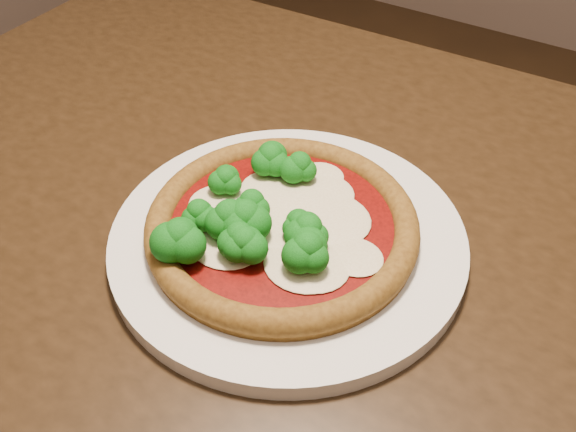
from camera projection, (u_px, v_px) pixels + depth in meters
The scene contains 3 objects.
dining_table at pixel (297, 291), 0.72m from camera, with size 1.22×0.90×0.75m.
plate at pixel (288, 239), 0.64m from camera, with size 0.35×0.35×0.02m, color silver.
pizza at pixel (276, 222), 0.61m from camera, with size 0.27×0.27×0.06m.
Camera 1 is at (0.09, -0.49, 1.21)m, focal length 40.00 mm.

